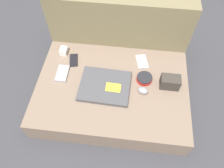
{
  "coord_description": "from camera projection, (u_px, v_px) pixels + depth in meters",
  "views": [
    {
      "loc": [
        0.09,
        -0.74,
        1.28
      ],
      "look_at": [
        0.0,
        0.0,
        0.18
      ],
      "focal_mm": 35.0,
      "sensor_mm": 36.0,
      "label": 1
    }
  ],
  "objects": [
    {
      "name": "ground_plane",
      "position": [
        112.0,
        99.0,
        1.48
      ],
      "size": [
        8.0,
        8.0,
        0.0
      ],
      "primitive_type": "plane",
      "color": "#38383D"
    },
    {
      "name": "camera_pouch",
      "position": [
        170.0,
        82.0,
        1.31
      ],
      "size": [
        0.12,
        0.07,
        0.08
      ],
      "color": "#38332D",
      "rests_on": "couch_seat"
    },
    {
      "name": "charger_brick",
      "position": [
        64.0,
        51.0,
        1.48
      ],
      "size": [
        0.05,
        0.06,
        0.04
      ],
      "color": "silver",
      "rests_on": "couch_seat"
    },
    {
      "name": "laptop",
      "position": [
        105.0,
        86.0,
        1.33
      ],
      "size": [
        0.31,
        0.26,
        0.03
      ],
      "rotation": [
        0.0,
        0.0,
        -0.03
      ],
      "color": "#47474C",
      "rests_on": "couch_seat"
    },
    {
      "name": "speaker_puck",
      "position": [
        144.0,
        78.0,
        1.36
      ],
      "size": [
        0.1,
        0.1,
        0.03
      ],
      "color": "red",
      "rests_on": "couch_seat"
    },
    {
      "name": "phone_black",
      "position": [
        142.0,
        62.0,
        1.45
      ],
      "size": [
        0.09,
        0.13,
        0.01
      ],
      "rotation": [
        0.0,
        0.0,
        0.25
      ],
      "color": "#B7B7BC",
      "rests_on": "couch_seat"
    },
    {
      "name": "computer_mouse",
      "position": [
        143.0,
        90.0,
        1.31
      ],
      "size": [
        0.08,
        0.06,
        0.04
      ],
      "rotation": [
        0.0,
        0.0,
        -0.33
      ],
      "color": "gray",
      "rests_on": "couch_seat"
    },
    {
      "name": "couch_backrest",
      "position": [
        119.0,
        27.0,
        1.51
      ],
      "size": [
        0.94,
        0.2,
        0.5
      ],
      "color": "#756B4C",
      "rests_on": "ground_plane"
    },
    {
      "name": "phone_small",
      "position": [
        62.0,
        73.0,
        1.39
      ],
      "size": [
        0.07,
        0.13,
        0.01
      ],
      "rotation": [
        0.0,
        0.0,
        0.02
      ],
      "color": "#99999E",
      "rests_on": "couch_seat"
    },
    {
      "name": "phone_silver",
      "position": [
        74.0,
        60.0,
        1.46
      ],
      "size": [
        0.07,
        0.11,
        0.01
      ],
      "rotation": [
        0.0,
        0.0,
        0.21
      ],
      "color": "black",
      "rests_on": "couch_seat"
    },
    {
      "name": "couch_seat",
      "position": [
        112.0,
        93.0,
        1.41
      ],
      "size": [
        0.94,
        0.66,
        0.16
      ],
      "color": "#7A6656",
      "rests_on": "ground_plane"
    }
  ]
}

